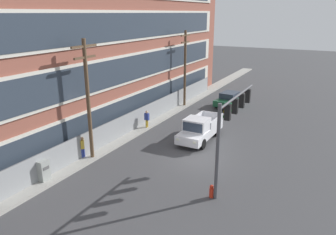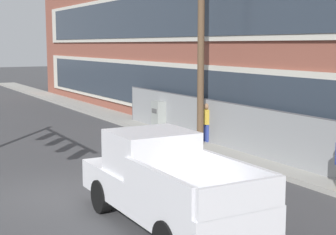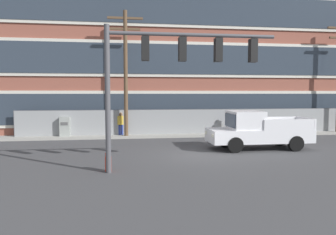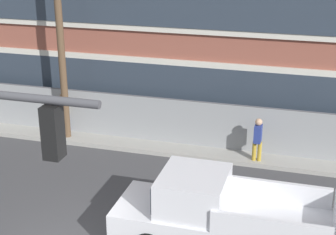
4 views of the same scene
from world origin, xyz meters
name	(u,v)px [view 4 (image 4 of 4)]	position (x,y,z in m)	size (l,w,h in m)	color
sidewalk_building_side	(154,144)	(0.00, 7.04, 0.08)	(80.00, 1.65, 0.16)	#9E9B93
chain_link_fence	(289,134)	(4.83, 7.19, 0.95)	(30.87, 0.06, 1.87)	gray
pickup_truck_white	(218,216)	(3.48, 1.28, 0.96)	(5.49, 2.06, 2.04)	silver
utility_pole_near_corner	(59,20)	(-3.34, 6.63, 4.61)	(2.30, 0.26, 8.36)	brown
pedestrian_near_cabinet	(258,138)	(3.85, 6.49, 0.97)	(0.32, 0.41, 1.69)	#B7932D
pedestrian_by_fence	(64,111)	(-3.69, 7.15, 0.97)	(0.45, 0.45, 1.69)	navy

